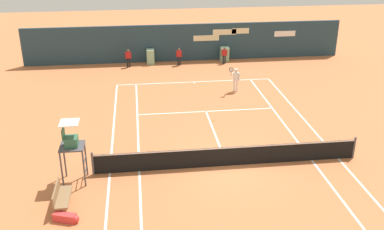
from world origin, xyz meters
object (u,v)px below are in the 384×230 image
object	(u,v)px
ball_kid_centre_post	(224,54)
ball_kid_left_post	(179,55)
ball_kid_right_post	(128,57)
tennis_ball_near_service_line	(214,121)
player_bench	(61,195)
umpire_chair	(71,144)
player_on_baseline	(236,78)
equipment_bag	(67,218)

from	to	relation	value
ball_kid_centre_post	ball_kid_left_post	xyz separation A→B (m)	(-3.54, 0.00, 0.04)
ball_kid_right_post	tennis_ball_near_service_line	distance (m)	11.82
player_bench	ball_kid_right_post	world-z (taller)	ball_kid_right_post
umpire_chair	player_on_baseline	world-z (taller)	umpire_chair
player_bench	player_on_baseline	size ratio (longest dim) A/B	0.89
umpire_chair	equipment_bag	bearing A→B (deg)	0.16
player_on_baseline	ball_kid_right_post	xyz separation A→B (m)	(-6.92, 6.28, -0.13)
ball_kid_right_post	player_bench	bearing A→B (deg)	80.19
player_on_baseline	ball_kid_right_post	world-z (taller)	player_on_baseline
umpire_chair	player_on_baseline	bearing A→B (deg)	137.49
ball_kid_centre_post	tennis_ball_near_service_line	size ratio (longest dim) A/B	18.94
equipment_bag	ball_kid_right_post	size ratio (longest dim) A/B	0.72
umpire_chair	player_on_baseline	distance (m)	13.55
equipment_bag	ball_kid_centre_post	size ratio (longest dim) A/B	0.78
player_on_baseline	player_bench	bearing A→B (deg)	75.46
tennis_ball_near_service_line	ball_kid_right_post	bearing A→B (deg)	113.62
player_bench	ball_kid_centre_post	distance (m)	20.65
player_on_baseline	ball_kid_centre_post	world-z (taller)	player_on_baseline
umpire_chair	player_bench	bearing A→B (deg)	-9.63
player_on_baseline	ball_kid_right_post	bearing A→B (deg)	-18.11
ball_kid_right_post	tennis_ball_near_service_line	bearing A→B (deg)	111.76
player_bench	ball_kid_left_post	size ratio (longest dim) A/B	1.17
umpire_chair	tennis_ball_near_service_line	bearing A→B (deg)	128.10
player_on_baseline	ball_kid_left_post	world-z (taller)	player_on_baseline
ball_kid_centre_post	tennis_ball_near_service_line	world-z (taller)	ball_kid_centre_post
umpire_chair	tennis_ball_near_service_line	size ratio (longest dim) A/B	40.73
ball_kid_left_post	ball_kid_centre_post	bearing A→B (deg)	-170.81
player_on_baseline	tennis_ball_near_service_line	bearing A→B (deg)	88.20
ball_kid_right_post	ball_kid_centre_post	world-z (taller)	ball_kid_right_post
equipment_bag	tennis_ball_near_service_line	size ratio (longest dim) A/B	14.68
player_bench	umpire_chair	bearing A→B (deg)	170.37
player_on_baseline	ball_kid_left_post	bearing A→B (deg)	-39.93
umpire_chair	ball_kid_right_post	xyz separation A→B (m)	(2.21, 16.24, -1.00)
ball_kid_left_post	umpire_chair	bearing A→B (deg)	78.68
umpire_chair	ball_kid_left_post	xyz separation A→B (m)	(6.08, 16.24, -1.02)
player_bench	ball_kid_left_post	bearing A→B (deg)	160.55
ball_kid_centre_post	tennis_ball_near_service_line	bearing A→B (deg)	82.85
umpire_chair	player_bench	world-z (taller)	umpire_chair
umpire_chair	ball_kid_centre_post	bearing A→B (deg)	149.38
player_bench	equipment_bag	world-z (taller)	player_bench
umpire_chair	ball_kid_left_post	bearing A→B (deg)	159.49
player_bench	ball_kid_right_post	size ratio (longest dim) A/B	1.14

